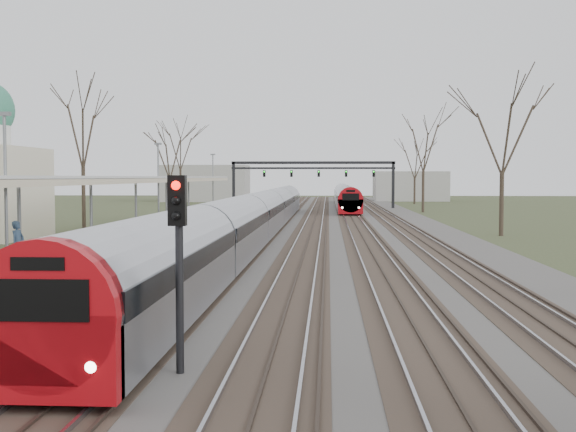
# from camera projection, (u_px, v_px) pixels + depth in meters

# --- Properties ---
(track_bed) EXTENTS (24.00, 160.00, 0.22)m
(track_bed) POSITION_uv_depth(u_px,v_px,m) (306.00, 223.00, 62.83)
(track_bed) COLOR #474442
(track_bed) RESTS_ON ground
(platform) EXTENTS (3.50, 69.00, 1.00)m
(platform) POSITION_uv_depth(u_px,v_px,m) (151.00, 233.00, 45.88)
(platform) COLOR #9E9B93
(platform) RESTS_ON ground
(canopy) EXTENTS (4.10, 50.00, 3.11)m
(canopy) POSITION_uv_depth(u_px,v_px,m) (131.00, 179.00, 41.19)
(canopy) COLOR slate
(canopy) RESTS_ON platform
(signal_gantry) EXTENTS (21.00, 0.59, 6.08)m
(signal_gantry) POSITION_uv_depth(u_px,v_px,m) (313.00, 170.00, 92.46)
(signal_gantry) COLOR black
(signal_gantry) RESTS_ON ground
(tree_west_far) EXTENTS (5.50, 5.50, 11.33)m
(tree_west_far) POSITION_uv_depth(u_px,v_px,m) (83.00, 126.00, 56.38)
(tree_west_far) COLOR #2D231C
(tree_west_far) RESTS_ON ground
(tree_east_far) EXTENTS (5.00, 5.00, 10.30)m
(tree_east_far) POSITION_uv_depth(u_px,v_px,m) (503.00, 129.00, 48.71)
(tree_east_far) COLOR #2D231C
(tree_east_far) RESTS_ON ground
(train_near) EXTENTS (2.62, 75.21, 3.05)m
(train_near) POSITION_uv_depth(u_px,v_px,m) (259.00, 215.00, 49.11)
(train_near) COLOR #9FA2A9
(train_near) RESTS_ON ground
(train_far) EXTENTS (2.62, 45.21, 3.05)m
(train_far) POSITION_uv_depth(u_px,v_px,m) (345.00, 197.00, 95.44)
(train_far) COLOR #9FA2A9
(train_far) RESTS_ON ground
(passenger) EXTENTS (0.49, 0.64, 1.58)m
(passenger) POSITION_uv_depth(u_px,v_px,m) (18.00, 244.00, 24.47)
(passenger) COLOR #334963
(passenger) RESTS_ON platform
(signal_post) EXTENTS (0.35, 0.45, 4.10)m
(signal_post) POSITION_uv_depth(u_px,v_px,m) (178.00, 244.00, 14.37)
(signal_post) COLOR black
(signal_post) RESTS_ON ground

